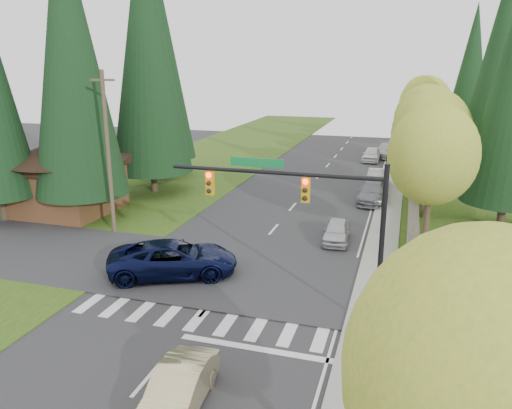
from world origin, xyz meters
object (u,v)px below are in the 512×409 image
at_px(sedan_champagne, 178,391).
at_px(suv_navy, 173,259).
at_px(parked_car_b, 373,192).
at_px(parked_car_d, 372,154).
at_px(parked_car_a, 337,231).
at_px(parked_car_e, 386,151).
at_px(parked_car_c, 377,179).

xyz_separation_m(sedan_champagne, suv_navy, (-4.66, 9.23, 0.20)).
bearing_deg(parked_car_b, parked_car_d, 94.46).
xyz_separation_m(parked_car_a, parked_car_e, (1.40, 29.77, 0.11)).
height_order(sedan_champagne, suv_navy, suv_navy).
distance_m(suv_navy, parked_car_a, 10.31).
height_order(parked_car_a, parked_car_e, parked_car_e).
relative_size(sedan_champagne, parked_car_d, 0.95).
bearing_deg(suv_navy, parked_car_d, -36.20).
bearing_deg(suv_navy, parked_car_c, -45.64).
bearing_deg(parked_car_c, sedan_champagne, -96.27).
bearing_deg(parked_car_d, parked_car_c, -81.05).
height_order(sedan_champagne, parked_car_c, parked_car_c).
relative_size(suv_navy, parked_car_a, 1.69).
xyz_separation_m(suv_navy, parked_car_b, (8.54, 17.14, -0.12)).
distance_m(parked_car_a, parked_car_b, 9.81).
height_order(suv_navy, parked_car_d, suv_navy).
distance_m(parked_car_b, parked_car_c, 4.81).
bearing_deg(parked_car_e, sedan_champagne, -95.90).
xyz_separation_m(sedan_champagne, parked_car_d, (2.49, 43.34, 0.06)).
relative_size(suv_navy, parked_car_d, 1.44).
bearing_deg(parked_car_e, parked_car_a, -93.80).
relative_size(sedan_champagne, parked_car_c, 0.90).
relative_size(parked_car_b, parked_car_d, 1.19).
height_order(parked_car_b, parked_car_c, parked_car_c).
relative_size(parked_car_a, parked_car_e, 0.73).
distance_m(sedan_champagne, parked_car_b, 26.66).
distance_m(parked_car_b, parked_car_e, 20.06).
bearing_deg(parked_car_b, sedan_champagne, -98.65).
xyz_separation_m(sedan_champagne, parked_car_e, (3.89, 46.43, 0.06)).
bearing_deg(parked_car_a, parked_car_c, 81.15).
bearing_deg(parked_car_d, parked_car_e, 68.02).
xyz_separation_m(parked_car_c, parked_car_d, (-1.40, 12.15, -0.02)).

